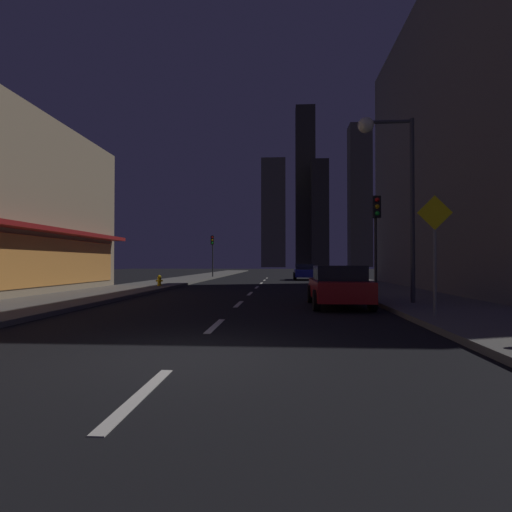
{
  "coord_description": "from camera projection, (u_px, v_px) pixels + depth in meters",
  "views": [
    {
      "loc": [
        1.65,
        -6.58,
        1.54
      ],
      "look_at": [
        0.0,
        18.03,
        1.97
      ],
      "focal_mm": 28.35,
      "sensor_mm": 36.0,
      "label": 1
    }
  ],
  "objects": [
    {
      "name": "lane_marking_center",
      "position": [
        254.0,
        290.0,
        22.81
      ],
      "size": [
        0.16,
        38.6,
        0.01
      ],
      "color": "silver",
      "rests_on": "ground"
    },
    {
      "name": "skyscraper_distant_slender",
      "position": [
        360.0,
        196.0,
        155.85
      ],
      "size": [
        8.33,
        8.0,
        54.87
      ],
      "primitive_type": "cube",
      "color": "#514D3C",
      "rests_on": "ground"
    },
    {
      "name": "skyscraper_distant_tall",
      "position": [
        274.0,
        213.0,
        148.09
      ],
      "size": [
        8.75,
        7.18,
        39.52
      ],
      "primitive_type": "cube",
      "color": "brown",
      "rests_on": "ground"
    },
    {
      "name": "fire_hydrant_far_left",
      "position": [
        159.0,
        281.0,
        24.65
      ],
      "size": [
        0.42,
        0.3,
        0.65
      ],
      "color": "gold",
      "rests_on": "sidewalk_left"
    },
    {
      "name": "sidewalk_right",
      "position": [
        340.0,
        278.0,
        38.1
      ],
      "size": [
        4.0,
        76.0,
        0.15
      ],
      "primitive_type": "cube",
      "color": "#605E59",
      "rests_on": "ground"
    },
    {
      "name": "traffic_light_far_left",
      "position": [
        212.0,
        247.0,
        40.95
      ],
      "size": [
        0.32,
        0.48,
        4.2
      ],
      "color": "#2D2D2D",
      "rests_on": "sidewalk_left"
    },
    {
      "name": "pedestrian_crossing_sign",
      "position": [
        435.0,
        245.0,
        10.51
      ],
      "size": [
        0.91,
        0.08,
        3.15
      ],
      "color": "slate",
      "rests_on": "sidewalk_right"
    },
    {
      "name": "car_parked_near",
      "position": [
        338.0,
        286.0,
        14.21
      ],
      "size": [
        1.98,
        4.24,
        1.45
      ],
      "color": "#B21919",
      "rests_on": "ground"
    },
    {
      "name": "sidewalk_left",
      "position": [
        194.0,
        278.0,
        39.04
      ],
      "size": [
        4.0,
        76.0,
        0.15
      ],
      "primitive_type": "cube",
      "color": "#605E59",
      "rests_on": "ground"
    },
    {
      "name": "skyscraper_distant_mid",
      "position": [
        305.0,
        187.0,
        155.07
      ],
      "size": [
        7.37,
        7.02,
        61.46
      ],
      "primitive_type": "cube",
      "color": "#302D24",
      "rests_on": "ground"
    },
    {
      "name": "skyscraper_distant_short",
      "position": [
        320.0,
        214.0,
        143.98
      ],
      "size": [
        5.95,
        7.49,
        38.07
      ],
      "primitive_type": "cube",
      "color": "#2E2C22",
      "rests_on": "ground"
    },
    {
      "name": "street_lamp_right",
      "position": [
        388.0,
        163.0,
        14.29
      ],
      "size": [
        1.96,
        0.56,
        6.58
      ],
      "color": "#38383D",
      "rests_on": "sidewalk_right"
    },
    {
      "name": "ground_plane",
      "position": [
        266.0,
        280.0,
        38.57
      ],
      "size": [
        78.0,
        136.0,
        0.1
      ],
      "primitive_type": "cube",
      "color": "black"
    },
    {
      "name": "traffic_light_near_right",
      "position": [
        376.0,
        223.0,
        16.68
      ],
      "size": [
        0.32,
        0.48,
        4.2
      ],
      "color": "#2D2D2D",
      "rests_on": "sidewalk_right"
    },
    {
      "name": "car_parked_far",
      "position": [
        305.0,
        272.0,
        36.72
      ],
      "size": [
        1.98,
        4.24,
        1.45
      ],
      "color": "navy",
      "rests_on": "ground"
    }
  ]
}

